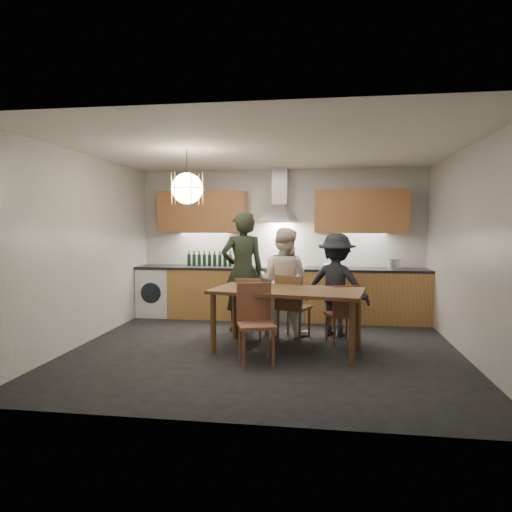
# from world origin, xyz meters

# --- Properties ---
(ground) EXTENTS (5.00, 5.00, 0.00)m
(ground) POSITION_xyz_m (0.00, 0.00, 0.00)
(ground) COLOR black
(ground) RESTS_ON ground
(room_shell) EXTENTS (5.02, 4.52, 2.61)m
(room_shell) POSITION_xyz_m (0.00, 0.00, 1.71)
(room_shell) COLOR white
(room_shell) RESTS_ON ground
(counter_run) EXTENTS (5.00, 0.62, 0.90)m
(counter_run) POSITION_xyz_m (0.02, 1.95, 0.45)
(counter_run) COLOR tan
(counter_run) RESTS_ON ground
(range_stove) EXTENTS (0.90, 0.60, 0.92)m
(range_stove) POSITION_xyz_m (0.00, 1.94, 0.44)
(range_stove) COLOR silver
(range_stove) RESTS_ON ground
(wall_fixtures) EXTENTS (4.30, 0.54, 1.10)m
(wall_fixtures) POSITION_xyz_m (0.00, 2.07, 1.87)
(wall_fixtures) COLOR #D18850
(wall_fixtures) RESTS_ON ground
(pendant_lamp) EXTENTS (0.43, 0.43, 0.70)m
(pendant_lamp) POSITION_xyz_m (-1.00, -0.10, 2.10)
(pendant_lamp) COLOR black
(pendant_lamp) RESTS_ON ground
(dining_table) EXTENTS (2.04, 1.25, 0.81)m
(dining_table) POSITION_xyz_m (0.29, -0.01, 0.71)
(dining_table) COLOR brown
(dining_table) RESTS_ON ground
(chair_back_left) EXTENTS (0.45, 0.45, 0.87)m
(chair_back_left) POSITION_xyz_m (-0.28, 0.58, 0.50)
(chair_back_left) COLOR brown
(chair_back_left) RESTS_ON ground
(chair_back_mid) EXTENTS (0.54, 0.54, 0.92)m
(chair_back_mid) POSITION_xyz_m (0.31, 0.58, 0.53)
(chair_back_mid) COLOR brown
(chair_back_mid) RESTS_ON ground
(chair_back_right) EXTENTS (0.48, 0.48, 0.82)m
(chair_back_right) POSITION_xyz_m (1.02, 0.40, 0.47)
(chair_back_right) COLOR brown
(chair_back_right) RESTS_ON ground
(chair_front) EXTENTS (0.53, 0.53, 0.93)m
(chair_front) POSITION_xyz_m (-0.05, -0.51, 0.53)
(chair_front) COLOR brown
(chair_front) RESTS_ON ground
(person_left) EXTENTS (0.78, 0.66, 1.83)m
(person_left) POSITION_xyz_m (-0.47, 1.01, 0.91)
(person_left) COLOR black
(person_left) RESTS_ON ground
(person_mid) EXTENTS (0.91, 0.79, 1.59)m
(person_mid) POSITION_xyz_m (0.17, 0.90, 0.79)
(person_mid) COLOR white
(person_mid) RESTS_ON ground
(person_right) EXTENTS (1.10, 0.84, 1.51)m
(person_right) POSITION_xyz_m (0.94, 0.90, 0.75)
(person_right) COLOR black
(person_right) RESTS_ON ground
(mixing_bowl) EXTENTS (0.36, 0.36, 0.07)m
(mixing_bowl) POSITION_xyz_m (0.90, 1.88, 0.94)
(mixing_bowl) COLOR silver
(mixing_bowl) RESTS_ON counter_run
(stock_pot) EXTENTS (0.28, 0.28, 0.15)m
(stock_pot) POSITION_xyz_m (1.92, 1.99, 0.98)
(stock_pot) COLOR silver
(stock_pot) RESTS_ON counter_run
(wine_bottles) EXTENTS (0.81, 0.06, 0.26)m
(wine_bottles) POSITION_xyz_m (-1.24, 2.02, 1.03)
(wine_bottles) COLOR black
(wine_bottles) RESTS_ON counter_run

